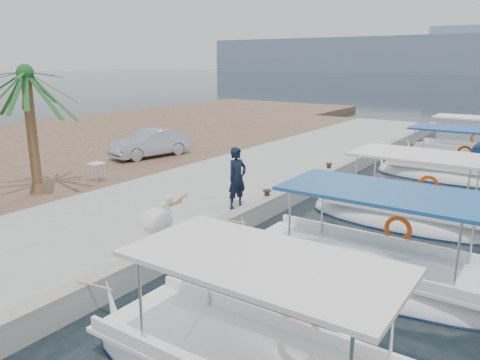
# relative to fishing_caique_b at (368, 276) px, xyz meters

# --- Properties ---
(ground) EXTENTS (400.00, 400.00, 0.00)m
(ground) POSITION_rel_fishing_caique_b_xyz_m (-4.17, 1.44, -0.12)
(ground) COLOR black
(ground) RESTS_ON ground
(concrete_quay) EXTENTS (6.00, 40.00, 0.50)m
(concrete_quay) POSITION_rel_fishing_caique_b_xyz_m (-7.17, 6.44, 0.13)
(concrete_quay) COLOR #999993
(concrete_quay) RESTS_ON ground
(quay_curb) EXTENTS (0.44, 40.00, 0.12)m
(quay_curb) POSITION_rel_fishing_caique_b_xyz_m (-4.39, 6.44, 0.44)
(quay_curb) COLOR gray
(quay_curb) RESTS_ON concrete_quay
(cobblestone_strip) EXTENTS (4.00, 40.00, 0.50)m
(cobblestone_strip) POSITION_rel_fishing_caique_b_xyz_m (-12.17, 6.44, 0.13)
(cobblestone_strip) COLOR brown
(cobblestone_strip) RESTS_ON ground
(land_backing) EXTENTS (16.00, 60.00, 0.48)m
(land_backing) POSITION_rel_fishing_caique_b_xyz_m (-22.17, 6.44, 0.12)
(land_backing) COLOR brown
(land_backing) RESTS_ON ground
(fishing_caique_b) EXTENTS (7.18, 2.43, 2.83)m
(fishing_caique_b) POSITION_rel_fishing_caique_b_xyz_m (0.00, 0.00, 0.00)
(fishing_caique_b) COLOR white
(fishing_caique_b) RESTS_ON ground
(fishing_caique_c) EXTENTS (6.41, 2.47, 2.83)m
(fishing_caique_c) POSITION_rel_fishing_caique_b_xyz_m (-0.38, 4.71, 0.00)
(fishing_caique_c) COLOR white
(fishing_caique_c) RESTS_ON ground
(fishing_caique_d) EXTENTS (6.39, 2.34, 2.83)m
(fishing_caique_d) POSITION_rel_fishing_caique_b_xyz_m (-0.29, 11.49, 0.07)
(fishing_caique_d) COLOR white
(fishing_caique_d) RESTS_ON ground
(fishing_caique_e) EXTENTS (6.08, 2.12, 2.83)m
(fishing_caique_e) POSITION_rel_fishing_caique_b_xyz_m (-0.55, 16.17, 0.00)
(fishing_caique_e) COLOR white
(fishing_caique_e) RESTS_ON ground
(mooring_bollards) EXTENTS (0.28, 20.28, 0.33)m
(mooring_bollards) POSITION_rel_fishing_caique_b_xyz_m (-4.52, 2.94, 0.57)
(mooring_bollards) COLOR black
(mooring_bollards) RESTS_ON concrete_quay
(pelican) EXTENTS (0.56, 1.52, 1.19)m
(pelican) POSITION_rel_fishing_caique_b_xyz_m (-4.77, -1.91, 0.99)
(pelican) COLOR tan
(pelican) RESTS_ON concrete_quay
(fisherman) EXTENTS (0.60, 0.79, 1.94)m
(fisherman) POSITION_rel_fishing_caique_b_xyz_m (-4.77, 1.56, 1.34)
(fisherman) COLOR black
(fisherman) RESTS_ON concrete_quay
(date_palm) EXTENTS (4.60, 4.60, 5.01)m
(date_palm) POSITION_rel_fishing_caique_b_xyz_m (-11.49, -0.94, 4.44)
(date_palm) COLOR brown
(date_palm) RESTS_ON cobblestone_strip
(parked_car) EXTENTS (2.23, 4.10, 1.28)m
(parked_car) POSITION_rel_fishing_caique_b_xyz_m (-12.85, 5.89, 1.02)
(parked_car) COLOR #A1A9B8
(parked_car) RESTS_ON cobblestone_strip
(folding_table) EXTENTS (0.55, 0.55, 0.73)m
(folding_table) POSITION_rel_fishing_caique_b_xyz_m (-11.07, 1.26, 0.90)
(folding_table) COLOR silver
(folding_table) RESTS_ON cobblestone_strip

